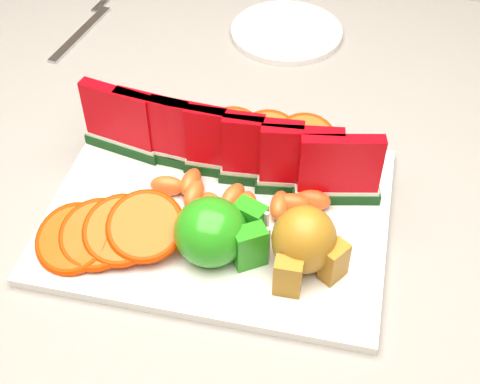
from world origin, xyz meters
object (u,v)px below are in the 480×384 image
Objects in this scene: apple_cluster at (217,232)px; platter at (219,213)px; side_plate at (286,32)px; fork at (83,31)px; pear_cluster at (305,243)px.

platter is at bearing 103.28° from apple_cluster.
fork is at bearing -168.85° from side_plate.
pear_cluster is at bearing -43.96° from fork.
apple_cluster is at bearing -51.32° from fork.
pear_cluster is 0.44× the size of side_plate.
pear_cluster is 0.59m from fork.
side_plate is at bearing 90.17° from apple_cluster.
pear_cluster reaches higher than fork.
side_plate is (-0.00, 0.47, -0.04)m from apple_cluster.
side_plate is at bearing 11.15° from fork.
apple_cluster is at bearing -179.78° from pear_cluster.
platter is 3.56× the size of apple_cluster.
fork is at bearing 136.04° from pear_cluster.
apple_cluster is 0.53m from fork.
pear_cluster is at bearing -28.94° from platter.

